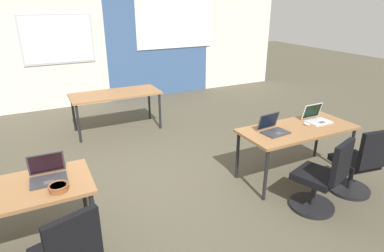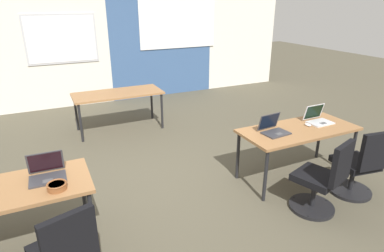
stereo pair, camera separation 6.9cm
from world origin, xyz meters
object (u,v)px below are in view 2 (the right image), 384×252
desk_near_right (298,133)px  snack_bowl (57,186)px  chair_near_right_end (359,168)px  laptop_near_right_end (318,119)px  laptop_near_left_inner (47,173)px  mouse_near_right_end (308,125)px  desk_far_center (118,96)px  laptop_near_right_inner (273,129)px  chair_near_right_inner (321,183)px

desk_near_right → snack_bowl: bearing=-176.4°
chair_near_right_end → laptop_near_right_end: bearing=-83.6°
laptop_near_left_inner → laptop_near_right_end: bearing=1.6°
mouse_near_right_end → snack_bowl: (-3.18, -0.21, 0.02)m
desk_far_center → laptop_near_right_inner: bearing=-64.0°
desk_near_right → desk_far_center: (-1.75, 2.80, 0.00)m
mouse_near_right_end → snack_bowl: snack_bowl is taller
desk_near_right → desk_far_center: same height
chair_near_right_inner → mouse_near_right_end: 0.97m
desk_far_center → snack_bowl: bearing=-112.8°
desk_near_right → laptop_near_right_end: laptop_near_right_end is taller
chair_near_right_end → snack_bowl: (-3.38, 0.50, 0.38)m
chair_near_right_end → desk_far_center: bearing=-50.1°
desk_near_right → chair_near_right_inner: 0.85m
laptop_near_right_end → chair_near_right_end: bearing=-93.1°
chair_near_right_inner → chair_near_right_end: same height
desk_far_center → laptop_near_right_end: bearing=-51.7°
mouse_near_right_end → chair_near_right_inner: bearing=-121.8°
desk_near_right → laptop_near_right_end: bearing=10.4°
chair_near_right_inner → mouse_near_right_end: size_ratio=8.95×
laptop_near_right_inner → laptop_near_right_end: same height
laptop_near_left_inner → laptop_near_right_inner: (2.68, -0.03, -0.00)m
laptop_near_right_end → mouse_near_right_end: (-0.23, -0.05, -0.03)m
chair_near_right_inner → snack_bowl: size_ratio=5.18×
laptop_near_left_inner → snack_bowl: bearing=-74.1°
laptop_near_right_inner → snack_bowl: laptop_near_right_inner is taller
desk_far_center → laptop_near_left_inner: laptop_near_left_inner is taller
desk_near_right → chair_near_right_inner: size_ratio=1.74×
desk_far_center → laptop_near_left_inner: bearing=-115.9°
snack_bowl → laptop_near_right_inner: bearing=5.0°
desk_near_right → mouse_near_right_end: bearing=6.8°
laptop_near_left_inner → laptop_near_right_end: 3.48m
laptop_near_left_inner → chair_near_right_end: size_ratio=0.37×
desk_far_center → mouse_near_right_end: (1.92, -2.78, 0.08)m
desk_near_right → laptop_near_right_inner: size_ratio=4.49×
snack_bowl → desk_near_right: bearing=3.6°
desk_near_right → mouse_near_right_end: mouse_near_right_end is taller
laptop_near_right_inner → snack_bowl: (-2.61, -0.23, -0.01)m
laptop_near_left_inner → chair_near_right_end: laptop_near_left_inner is taller
laptop_near_right_inner → laptop_near_right_end: size_ratio=1.06×
laptop_near_left_inner → laptop_near_right_end: laptop_near_left_inner is taller
desk_near_right → snack_bowl: snack_bowl is taller
chair_near_right_inner → chair_near_right_end: bearing=166.2°
laptop_near_right_inner → snack_bowl: bearing=179.5°
laptop_near_right_inner → mouse_near_right_end: laptop_near_right_inner is taller
laptop_near_left_inner → desk_near_right: bearing=0.2°
desk_near_right → snack_bowl: size_ratio=9.01×
laptop_near_left_inner → laptop_near_right_inner: size_ratio=0.95×
chair_near_right_end → mouse_near_right_end: bearing=-65.9°
laptop_near_left_inner → mouse_near_right_end: (3.25, -0.05, -0.03)m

